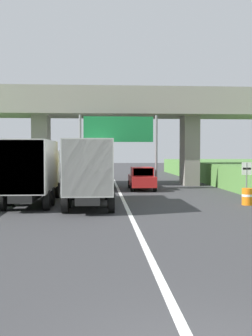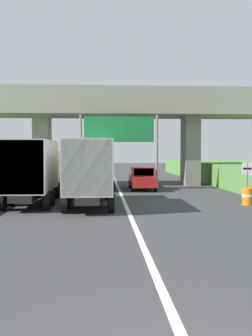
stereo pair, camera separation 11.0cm
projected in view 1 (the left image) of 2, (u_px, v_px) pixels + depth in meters
The scene contains 9 objects.
lane_centre_stripe at pixel (120, 192), 27.45m from camera, with size 0.20×85.60×0.01m, color white.
overpass_bridge at pixel (116, 113), 32.89m from camera, with size 40.00×4.80×8.10m.
overhead_highway_sign at pixel (118, 134), 28.90m from camera, with size 5.88×0.18×5.60m.
speed_limit_sign at pixel (247, 175), 23.17m from camera, with size 0.60×0.08×2.23m.
truck_yellow at pixel (90, 169), 20.22m from camera, with size 2.44×7.30×3.44m.
truck_white at pixel (33, 169), 20.99m from camera, with size 2.44×7.30×3.44m.
truck_black at pixel (97, 164), 30.16m from camera, with size 2.44×7.30×3.44m.
car_red at pixel (142, 179), 29.07m from camera, with size 1.86×4.10×1.72m.
construction_barrel_2 at pixel (247, 196), 20.70m from camera, with size 0.57×0.57×0.90m.
Camera 1 is at (-1.30, -4.53, 2.81)m, focal length 41.43 mm.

